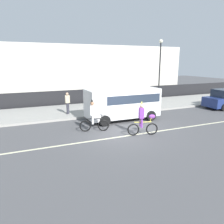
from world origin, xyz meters
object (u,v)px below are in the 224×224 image
at_px(street_lamp_post, 160,61).
at_px(parade_cyclist_purple, 143,120).
at_px(parked_van_white, 123,102).
at_px(parade_cyclist_zebra, 94,117).
at_px(pedestrian_onlooker, 68,103).

bearing_deg(street_lamp_post, parade_cyclist_purple, -129.60).
bearing_deg(parked_van_white, parade_cyclist_zebra, -147.61).
relative_size(parked_van_white, pedestrian_onlooker, 3.09).
bearing_deg(pedestrian_onlooker, parked_van_white, -37.36).
height_order(parade_cyclist_purple, parked_van_white, parked_van_white).
bearing_deg(parked_van_white, parade_cyclist_purple, -97.91).
xyz_separation_m(parade_cyclist_purple, parked_van_white, (0.48, 3.43, 0.44)).
height_order(parked_van_white, pedestrian_onlooker, parked_van_white).
xyz_separation_m(parked_van_white, pedestrian_onlooker, (-3.34, 2.55, -0.27)).
relative_size(parade_cyclist_purple, street_lamp_post, 0.33).
bearing_deg(parade_cyclist_zebra, parade_cyclist_purple, -37.65).
relative_size(parade_cyclist_purple, parked_van_white, 0.38).
xyz_separation_m(parked_van_white, street_lamp_post, (6.02, 4.42, 2.71)).
relative_size(parade_cyclist_zebra, parked_van_white, 0.38).
xyz_separation_m(parade_cyclist_purple, pedestrian_onlooker, (-2.87, 5.98, 0.17)).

